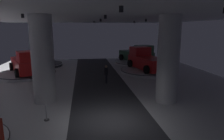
# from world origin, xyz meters

# --- Properties ---
(ground) EXTENTS (24.00, 44.00, 0.06)m
(ground) POSITION_xyz_m (0.00, 0.00, -0.02)
(ground) COLOR #B2B2B7
(ceiling_with_spotlights) EXTENTS (24.00, 44.00, 0.39)m
(ceiling_with_spotlights) POSITION_xyz_m (-0.00, 0.00, 5.55)
(ceiling_with_spotlights) COLOR silver
(column_right) EXTENTS (1.36, 1.36, 5.50)m
(column_right) POSITION_xyz_m (3.89, 2.38, 2.75)
(column_right) COLOR #ADADB2
(column_right) RESTS_ON ground
(column_left) EXTENTS (1.39, 1.39, 5.50)m
(column_left) POSITION_xyz_m (-3.88, 3.45, 2.75)
(column_left) COLOR #ADADB2
(column_left) RESTS_ON ground
(display_platform_deep_left) EXTENTS (5.66, 5.66, 0.34)m
(display_platform_deep_left) POSITION_xyz_m (-6.82, 16.60, 0.19)
(display_platform_deep_left) COLOR #333338
(display_platform_deep_left) RESTS_ON ground
(display_car_deep_left) EXTENTS (3.14, 4.54, 1.71)m
(display_car_deep_left) POSITION_xyz_m (-6.81, 16.57, 1.10)
(display_car_deep_left) COLOR black
(display_car_deep_left) RESTS_ON display_platform_deep_left
(display_platform_deep_right) EXTENTS (5.68, 5.68, 0.26)m
(display_platform_deep_right) POSITION_xyz_m (5.70, 16.94, 0.14)
(display_platform_deep_right) COLOR #B7B7BC
(display_platform_deep_right) RESTS_ON ground
(pickup_truck_deep_right) EXTENTS (4.09, 5.70, 2.30)m
(pickup_truck_deep_right) POSITION_xyz_m (5.82, 16.64, 1.19)
(pickup_truck_deep_right) COLOR #2D5638
(pickup_truck_deep_right) RESTS_ON display_platform_deep_right
(display_platform_far_right) EXTENTS (5.68, 5.68, 0.33)m
(display_platform_far_right) POSITION_xyz_m (5.40, 10.98, 0.18)
(display_platform_far_right) COLOR #B7B7BC
(display_platform_far_right) RESTS_ON ground
(pickup_truck_far_right) EXTENTS (3.54, 5.63, 2.30)m
(pickup_truck_far_right) POSITION_xyz_m (5.34, 11.30, 1.26)
(pickup_truck_far_right) COLOR red
(pickup_truck_far_right) RESTS_ON display_platform_far_right
(display_platform_far_left) EXTENTS (5.68, 5.68, 0.30)m
(display_platform_far_left) POSITION_xyz_m (-7.05, 11.43, 0.17)
(display_platform_far_left) COLOR #B7B7BC
(display_platform_far_left) RESTS_ON ground
(pickup_truck_far_left) EXTENTS (4.30, 5.69, 2.30)m
(pickup_truck_far_left) POSITION_xyz_m (-6.92, 11.14, 1.24)
(pickup_truck_far_left) COLOR red
(pickup_truck_far_left) RESTS_ON display_platform_far_left
(visitor_walking_near) EXTENTS (0.32, 0.32, 1.59)m
(visitor_walking_near) POSITION_xyz_m (0.54, 7.33, 0.91)
(visitor_walking_near) COLOR black
(visitor_walking_near) RESTS_ON ground
(stanchion_a) EXTENTS (0.28, 0.28, 1.01)m
(stanchion_a) POSITION_xyz_m (-3.35, 0.58, 0.37)
(stanchion_a) COLOR #333338
(stanchion_a) RESTS_ON ground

